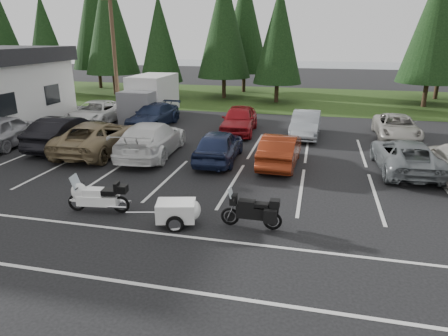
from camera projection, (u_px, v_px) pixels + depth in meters
ground at (213, 193)px, 14.96m from camera, size 120.00×120.00×0.00m
grass_strip at (279, 98)px, 37.10m from camera, size 80.00×16.00×0.01m
lake_water at (323, 71)px, 64.83m from camera, size 70.00×50.00×0.02m
utility_pole at (114, 49)px, 26.72m from camera, size 1.60×0.26×9.00m
box_truck at (148, 98)px, 27.77m from camera, size 2.40×5.60×2.90m
stall_markings at (225, 175)px, 16.80m from camera, size 32.00×16.00×0.01m
conifer_1 at (45, 37)px, 37.60m from camera, size 3.96×3.96×9.22m
conifer_2 at (109, 20)px, 37.27m from camera, size 5.10×5.10×11.89m
conifer_3 at (160, 39)px, 35.31m from camera, size 3.87×3.87×9.02m
conifer_4 at (224, 24)px, 35.10m from camera, size 4.80×4.80×11.17m
conifer_5 at (279, 34)px, 33.09m from camera, size 4.14×4.14×9.63m
conifer_6 at (437, 20)px, 30.59m from camera, size 4.93×4.93×11.48m
conifer_back_a at (94, 19)px, 41.94m from camera, size 5.28×5.28×12.30m
conifer_back_b at (245, 22)px, 39.05m from camera, size 4.97×4.97×11.58m
car_near_0 at (6, 130)px, 20.99m from camera, size 2.36×5.06×1.68m
car_near_1 at (66, 132)px, 20.69m from camera, size 1.87×5.09×1.66m
car_near_2 at (98, 137)px, 19.88m from camera, size 2.88×5.79×1.58m
car_near_3 at (151, 139)px, 19.36m from camera, size 2.73×5.84×1.65m
car_near_4 at (219, 145)px, 18.49m from camera, size 1.90×4.45×1.50m
car_near_5 at (280, 150)px, 17.94m from camera, size 1.68×4.40×1.43m
car_near_6 at (405, 156)px, 17.13m from camera, size 2.55×5.10×1.39m
car_far_0 at (96, 113)px, 26.19m from camera, size 2.91×5.54×1.49m
car_far_1 at (153, 116)px, 25.51m from camera, size 2.40×5.04×1.42m
car_far_2 at (239, 120)px, 23.84m from camera, size 2.16×4.81×1.61m
car_far_3 at (306, 124)px, 22.99m from camera, size 1.69×4.43×1.44m
car_far_4 at (397, 127)px, 22.52m from camera, size 2.23×4.80×1.33m
touring_motorcycle at (98, 194)px, 13.16m from camera, size 2.40×1.02×1.29m
cargo_trailer at (176, 213)px, 12.31m from camera, size 1.89×1.34×0.79m
adventure_motorcycle at (251, 208)px, 12.09m from camera, size 2.10×0.75×1.28m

